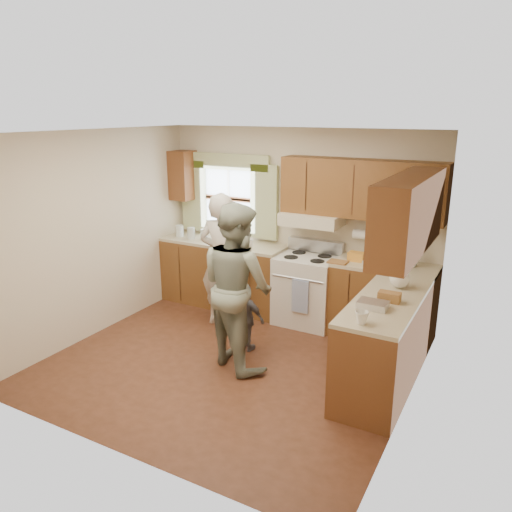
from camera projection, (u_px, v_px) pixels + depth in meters
The scene contains 6 objects.
room at pixel (229, 255), 5.22m from camera, with size 3.80×3.80×3.80m.
kitchen_fixtures at pixel (321, 273), 5.96m from camera, with size 3.80×2.25×2.15m.
stove at pixel (307, 289), 6.52m from camera, with size 0.76×0.67×1.07m.
woman_left at pixel (222, 261), 6.34m from camera, with size 0.63×0.42×1.74m, color beige.
woman_right at pixel (237, 286), 5.33m from camera, with size 0.88×0.69×1.81m, color #2E4834.
child at pixel (246, 318), 5.76m from camera, with size 0.47×0.20×0.80m, color slate.
Camera 1 is at (2.64, -4.27, 2.72)m, focal length 35.00 mm.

